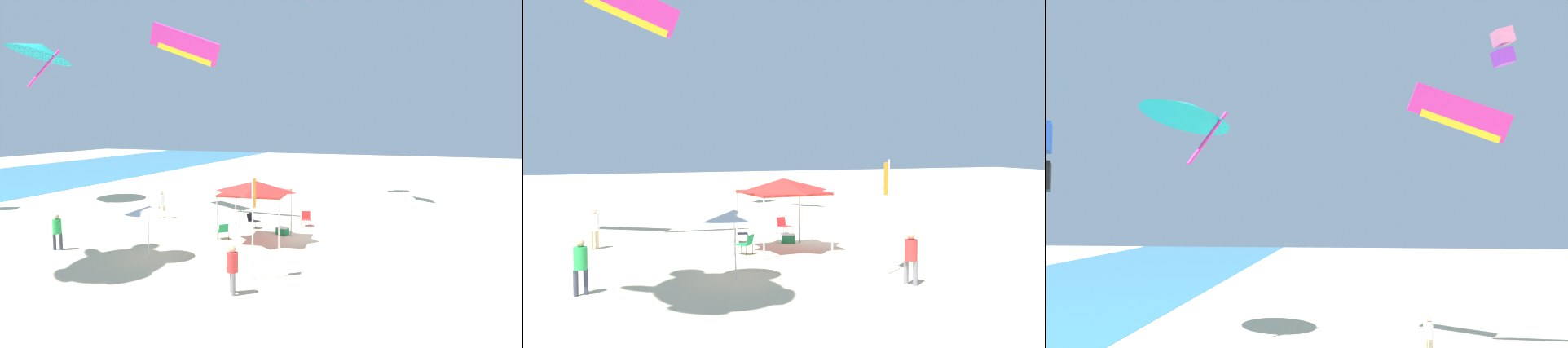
{
  "view_description": "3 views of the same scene",
  "coord_description": "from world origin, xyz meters",
  "views": [
    {
      "loc": [
        -21.91,
        -6.04,
        5.77
      ],
      "look_at": [
        -0.06,
        2.01,
        3.14
      ],
      "focal_mm": 31.68,
      "sensor_mm": 36.0,
      "label": 1
    },
    {
      "loc": [
        -23.89,
        9.92,
        4.44
      ],
      "look_at": [
        -2.39,
        2.09,
        3.19
      ],
      "focal_mm": 40.88,
      "sensor_mm": 36.0,
      "label": 2
    },
    {
      "loc": [
        -21.73,
        11.87,
        6.27
      ],
      "look_at": [
        -0.09,
        13.85,
        7.53
      ],
      "focal_mm": 37.72,
      "sensor_mm": 36.0,
      "label": 3
    }
  ],
  "objects": [
    {
      "name": "person_far_stroller",
      "position": [
        1.56,
        8.97,
        1.02
      ],
      "size": [
        0.41,
        0.41,
        1.74
      ],
      "rotation": [
        0.0,
        0.0,
        2.32
      ],
      "color": "#C6B28C",
      "rests_on": "ground"
    },
    {
      "name": "kite_parafoil_magenta",
      "position": [
        2.02,
        7.48,
        10.2
      ],
      "size": [
        0.78,
        4.48,
        2.7
      ],
      "rotation": [
        0.0,
        0.0,
        4.78
      ],
      "color": "#E02D9E"
    },
    {
      "name": "kite_box_pink",
      "position": [
        12.97,
        2.73,
        16.2
      ],
      "size": [
        1.3,
        1.45,
        2.45
      ],
      "rotation": [
        0.0,
        0.0,
        3.36
      ],
      "color": "pink"
    },
    {
      "name": "kite_delta_teal",
      "position": [
        3.91,
        20.08,
        10.87
      ],
      "size": [
        6.28,
        6.28,
        3.81
      ],
      "rotation": [
        0.0,
        0.0,
        0.88
      ],
      "color": "teal"
    }
  ]
}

